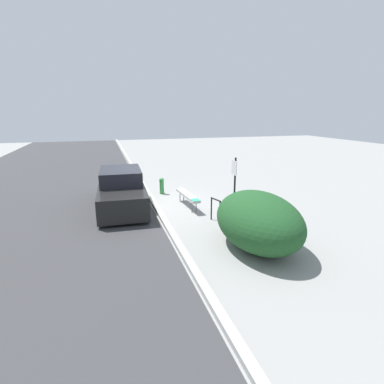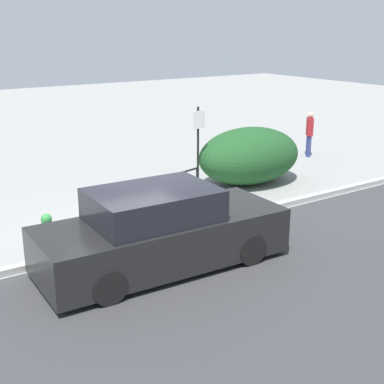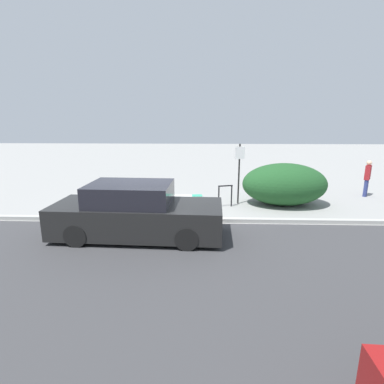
{
  "view_description": "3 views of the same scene",
  "coord_description": "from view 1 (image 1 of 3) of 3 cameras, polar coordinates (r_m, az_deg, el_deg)",
  "views": [
    {
      "loc": [
        11.59,
        -1.86,
        3.71
      ],
      "look_at": [
        1.8,
        1.06,
        0.96
      ],
      "focal_mm": 28.0,
      "sensor_mm": 36.0,
      "label": 1
    },
    {
      "loc": [
        -4.85,
        -9.11,
        4.27
      ],
      "look_at": [
        1.23,
        -0.12,
        0.9
      ],
      "focal_mm": 50.0,
      "sensor_mm": 36.0,
      "label": 2
    },
    {
      "loc": [
        1.58,
        -9.07,
        3.23
      ],
      "look_at": [
        1.22,
        0.92,
        0.75
      ],
      "focal_mm": 28.0,
      "sensor_mm": 36.0,
      "label": 3
    }
  ],
  "objects": [
    {
      "name": "bike_rack",
      "position": [
        10.34,
        4.52,
        -3.03
      ],
      "size": [
        0.54,
        0.19,
        0.83
      ],
      "rotation": [
        0.0,
        0.0,
        0.26
      ],
      "color": "black",
      "rests_on": "ground_plane"
    },
    {
      "name": "fire_hydrant",
      "position": [
        13.93,
        -5.78,
        1.29
      ],
      "size": [
        0.36,
        0.22,
        0.77
      ],
      "color": "#338C3F",
      "rests_on": "ground_plane"
    },
    {
      "name": "sign_post",
      "position": [
        9.8,
        8.08,
        1.2
      ],
      "size": [
        0.36,
        0.08,
        2.3
      ],
      "color": "black",
      "rests_on": "ground_plane"
    },
    {
      "name": "shrub_hedge",
      "position": [
        8.48,
        12.5,
        -5.39
      ],
      "size": [
        3.16,
        2.12,
        1.59
      ],
      "color": "#1E4C23",
      "rests_on": "ground_plane"
    },
    {
      "name": "parked_car_near",
      "position": [
        12.22,
        -13.28,
        0.32
      ],
      "size": [
        4.67,
        1.92,
        1.52
      ],
      "rotation": [
        0.0,
        0.0,
        -0.04
      ],
      "color": "black",
      "rests_on": "ground_plane"
    },
    {
      "name": "road_strip",
      "position": [
        12.6,
        -30.95,
        -4.25
      ],
      "size": [
        60.0,
        10.0,
        0.01
      ],
      "color": "#38383A",
      "rests_on": "ground_plane"
    },
    {
      "name": "ground_plane",
      "position": [
        12.31,
        -7.14,
        -2.58
      ],
      "size": [
        60.0,
        60.0,
        0.0
      ],
      "primitive_type": "plane",
      "color": "gray"
    },
    {
      "name": "bench",
      "position": [
        11.92,
        -0.82,
        -0.69
      ],
      "size": [
        2.09,
        0.44,
        0.53
      ],
      "rotation": [
        0.0,
        0.0,
        0.07
      ],
      "color": "#515156",
      "rests_on": "ground_plane"
    },
    {
      "name": "curb",
      "position": [
        12.29,
        -7.15,
        -2.29
      ],
      "size": [
        60.0,
        0.2,
        0.13
      ],
      "color": "#A8A8A3",
      "rests_on": "ground_plane"
    }
  ]
}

